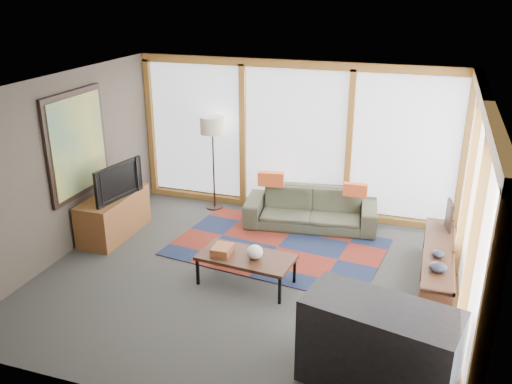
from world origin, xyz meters
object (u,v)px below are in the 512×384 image
(coffee_table, at_px, (246,270))
(television, at_px, (114,180))
(tv_console, at_px, (114,215))
(floor_lamp, at_px, (213,164))
(sofa, at_px, (311,209))
(bar_counter, at_px, (378,347))
(bookshelf, at_px, (437,268))

(coffee_table, xyz_separation_m, television, (-2.37, 0.72, 0.73))
(tv_console, height_order, television, television)
(television, bearing_deg, tv_console, 75.82)
(floor_lamp, bearing_deg, sofa, -6.72)
(sofa, xyz_separation_m, bar_counter, (1.47, -3.50, 0.16))
(sofa, distance_m, bar_counter, 3.80)
(television, bearing_deg, sofa, -53.22)
(television, distance_m, bar_counter, 4.78)
(bookshelf, xyz_separation_m, bar_counter, (-0.52, -2.17, 0.20))
(bar_counter, bearing_deg, bookshelf, 89.51)
(floor_lamp, height_order, television, floor_lamp)
(sofa, bearing_deg, coffee_table, -108.51)
(television, bearing_deg, bar_counter, -106.02)
(coffee_table, bearing_deg, sofa, 79.16)
(coffee_table, bearing_deg, bookshelf, 17.03)
(tv_console, bearing_deg, floor_lamp, 54.23)
(bookshelf, xyz_separation_m, tv_console, (-4.85, 0.03, 0.07))
(sofa, distance_m, tv_console, 3.14)
(television, bearing_deg, coffee_table, -95.84)
(bar_counter, bearing_deg, sofa, 125.76)
(bookshelf, height_order, television, television)
(bar_counter, bearing_deg, floor_lamp, 144.24)
(coffee_table, height_order, television, television)
(floor_lamp, bearing_deg, television, -122.38)
(floor_lamp, distance_m, bar_counter, 4.95)
(sofa, bearing_deg, floor_lamp, 165.61)
(tv_console, height_order, bar_counter, bar_counter)
(floor_lamp, xyz_separation_m, television, (-0.98, -1.55, 0.11))
(tv_console, distance_m, bar_counter, 4.87)
(floor_lamp, relative_size, television, 1.70)
(coffee_table, xyz_separation_m, tv_console, (-2.47, 0.76, 0.12))
(floor_lamp, xyz_separation_m, bookshelf, (3.77, -1.54, -0.56))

